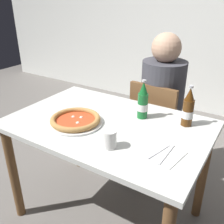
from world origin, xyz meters
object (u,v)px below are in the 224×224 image
pizza_margherita_near (75,120)px  diner_seated (161,111)px  beer_bottle_left (188,109)px  napkin_with_cutlery (162,154)px  beer_bottle_center (143,102)px  chair_behind_table (157,125)px  paper_cup (109,139)px  dining_table_main (108,139)px

pizza_margherita_near → diner_seated: bearing=72.7°
beer_bottle_left → napkin_with_cutlery: bearing=-90.4°
diner_seated → napkin_with_cutlery: size_ratio=5.88×
beer_bottle_left → beer_bottle_center: size_ratio=1.00×
beer_bottle_center → napkin_with_cutlery: size_ratio=1.20×
pizza_margherita_near → beer_bottle_center: bearing=43.7°
diner_seated → beer_bottle_left: size_ratio=4.89×
chair_behind_table → paper_cup: chair_behind_table is taller
beer_bottle_left → beer_bottle_center: 0.27m
dining_table_main → pizza_margherita_near: bearing=-144.1°
diner_seated → beer_bottle_center: diner_seated is taller
napkin_with_cutlery → paper_cup: (-0.25, -0.09, 0.04)m
chair_behind_table → diner_seated: 0.11m
pizza_margherita_near → beer_bottle_left: bearing=30.7°
napkin_with_cutlery → paper_cup: paper_cup is taller
chair_behind_table → beer_bottle_center: (0.07, -0.43, 0.37)m
diner_seated → pizza_margherita_near: (-0.24, -0.77, 0.19)m
dining_table_main → pizza_margherita_near: (-0.16, -0.11, 0.13)m
napkin_with_cutlery → paper_cup: bearing=-161.2°
beer_bottle_left → napkin_with_cutlery: beer_bottle_left is taller
dining_table_main → paper_cup: 0.32m
napkin_with_cutlery → diner_seated: bearing=112.2°
beer_bottle_center → chair_behind_table: bearing=98.5°
dining_table_main → napkin_with_cutlery: bearing=-18.5°
dining_table_main → chair_behind_table: bearing=82.5°
diner_seated → beer_bottle_left: 0.61m
pizza_margherita_near → napkin_with_cutlery: size_ratio=1.60×
dining_table_main → beer_bottle_left: 0.52m
beer_bottle_center → paper_cup: size_ratio=2.60×
paper_cup → beer_bottle_center: bearing=91.7°
dining_table_main → diner_seated: size_ratio=0.99×
dining_table_main → chair_behind_table: (0.08, 0.61, -0.15)m
chair_behind_table → dining_table_main: bearing=86.4°
diner_seated → napkin_with_cutlery: diner_seated is taller
beer_bottle_center → paper_cup: beer_bottle_center is taller
pizza_margherita_near → paper_cup: 0.33m
beer_bottle_left → paper_cup: (-0.25, -0.45, -0.06)m
beer_bottle_center → paper_cup: bearing=-88.3°
dining_table_main → paper_cup: size_ratio=12.63×
beer_bottle_left → chair_behind_table: bearing=130.7°
beer_bottle_left → diner_seated: bearing=126.9°
pizza_margherita_near → paper_cup: (0.31, -0.11, 0.03)m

